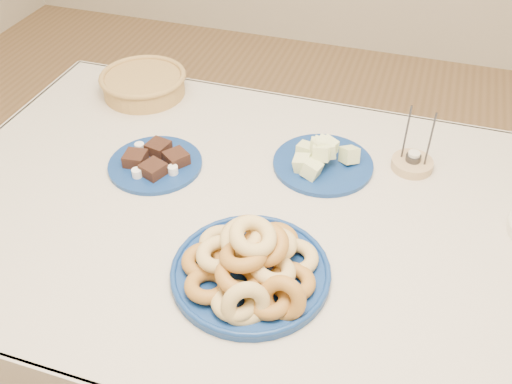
{
  "coord_description": "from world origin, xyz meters",
  "views": [
    {
      "loc": [
        0.31,
        -1.0,
        1.69
      ],
      "look_at": [
        0.0,
        -0.05,
        0.85
      ],
      "focal_mm": 40.0,
      "sensor_mm": 36.0,
      "label": 1
    }
  ],
  "objects_px": {
    "donut_platter": "(251,266)",
    "wicker_basket": "(144,83)",
    "dining_table": "(262,241)",
    "candle_holder": "(412,163)",
    "melon_plate": "(322,158)",
    "brownie_plate": "(155,162)"
  },
  "relations": [
    {
      "from": "melon_plate",
      "to": "candle_holder",
      "type": "height_order",
      "value": "candle_holder"
    },
    {
      "from": "donut_platter",
      "to": "wicker_basket",
      "type": "xyz_separation_m",
      "value": [
        -0.57,
        0.64,
        -0.0
      ]
    },
    {
      "from": "brownie_plate",
      "to": "wicker_basket",
      "type": "relative_size",
      "value": 0.9
    },
    {
      "from": "donut_platter",
      "to": "wicker_basket",
      "type": "relative_size",
      "value": 1.32
    },
    {
      "from": "dining_table",
      "to": "melon_plate",
      "type": "bearing_deg",
      "value": 65.72
    },
    {
      "from": "dining_table",
      "to": "brownie_plate",
      "type": "xyz_separation_m",
      "value": [
        -0.33,
        0.08,
        0.12
      ]
    },
    {
      "from": "brownie_plate",
      "to": "wicker_basket",
      "type": "bearing_deg",
      "value": 120.67
    },
    {
      "from": "donut_platter",
      "to": "wicker_basket",
      "type": "bearing_deg",
      "value": 131.95
    },
    {
      "from": "melon_plate",
      "to": "brownie_plate",
      "type": "height_order",
      "value": "melon_plate"
    },
    {
      "from": "brownie_plate",
      "to": "melon_plate",
      "type": "bearing_deg",
      "value": 17.92
    },
    {
      "from": "dining_table",
      "to": "brownie_plate",
      "type": "distance_m",
      "value": 0.36
    },
    {
      "from": "donut_platter",
      "to": "brownie_plate",
      "type": "distance_m",
      "value": 0.48
    },
    {
      "from": "donut_platter",
      "to": "melon_plate",
      "type": "relative_size",
      "value": 1.52
    },
    {
      "from": "dining_table",
      "to": "donut_platter",
      "type": "relative_size",
      "value": 3.76
    },
    {
      "from": "candle_holder",
      "to": "melon_plate",
      "type": "bearing_deg",
      "value": -163.43
    },
    {
      "from": "wicker_basket",
      "to": "candle_holder",
      "type": "relative_size",
      "value": 1.86
    },
    {
      "from": "melon_plate",
      "to": "brownie_plate",
      "type": "bearing_deg",
      "value": -162.08
    },
    {
      "from": "dining_table",
      "to": "candle_holder",
      "type": "distance_m",
      "value": 0.46
    },
    {
      "from": "candle_holder",
      "to": "brownie_plate",
      "type": "bearing_deg",
      "value": -162.55
    },
    {
      "from": "brownie_plate",
      "to": "candle_holder",
      "type": "relative_size",
      "value": 1.67
    },
    {
      "from": "melon_plate",
      "to": "brownie_plate",
      "type": "xyz_separation_m",
      "value": [
        -0.43,
        -0.14,
        -0.01
      ]
    },
    {
      "from": "wicker_basket",
      "to": "donut_platter",
      "type": "bearing_deg",
      "value": -48.05
    }
  ]
}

